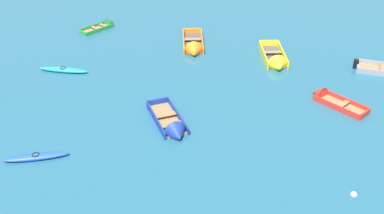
% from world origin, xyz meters
% --- Properties ---
extents(kayak_turquoise_back_row_center, '(3.23, 0.60, 0.31)m').
position_xyz_m(kayak_turquoise_back_row_center, '(-8.77, 21.20, 0.15)').
color(kayak_turquoise_back_row_center, teal).
rests_on(kayak_turquoise_back_row_center, ground_plane).
extents(rowboat_orange_distant_center, '(2.04, 4.45, 1.26)m').
position_xyz_m(rowboat_orange_distant_center, '(-0.98, 25.53, 0.19)').
color(rowboat_orange_distant_center, '#4C4C51').
rests_on(rowboat_orange_distant_center, ground_plane).
extents(rowboat_yellow_cluster_inner, '(2.01, 4.24, 1.26)m').
position_xyz_m(rowboat_yellow_cluster_inner, '(4.67, 24.17, 0.22)').
color(rowboat_yellow_cluster_inner, '#4C4C51').
rests_on(rowboat_yellow_cluster_inner, ground_plane).
extents(rowboat_green_back_row_right, '(2.48, 2.93, 0.88)m').
position_xyz_m(rowboat_green_back_row_right, '(-8.35, 28.87, 0.13)').
color(rowboat_green_back_row_right, '#99754C').
rests_on(rowboat_green_back_row_right, ground_plane).
extents(rowboat_deep_blue_near_camera, '(2.95, 4.04, 1.19)m').
position_xyz_m(rowboat_deep_blue_near_camera, '(-0.67, 15.62, 0.18)').
color(rowboat_deep_blue_near_camera, '#99754C').
rests_on(rowboat_deep_blue_near_camera, ground_plane).
extents(rowboat_red_midfield_right, '(3.31, 2.95, 1.01)m').
position_xyz_m(rowboat_red_midfield_right, '(7.54, 19.91, 0.16)').
color(rowboat_red_midfield_right, '#99754C').
rests_on(rowboat_red_midfield_right, ground_plane).
extents(kayak_blue_near_left, '(3.08, 1.46, 0.29)m').
position_xyz_m(kayak_blue_near_left, '(-6.73, 12.38, 0.14)').
color(kayak_blue_near_left, blue).
rests_on(kayak_blue_near_left, ground_plane).
extents(mooring_buoy_between_boats_left, '(0.29, 0.29, 0.29)m').
position_xyz_m(mooring_buoy_between_boats_left, '(7.92, 11.94, 0.00)').
color(mooring_buoy_between_boats_left, silver).
rests_on(mooring_buoy_between_boats_left, ground_plane).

